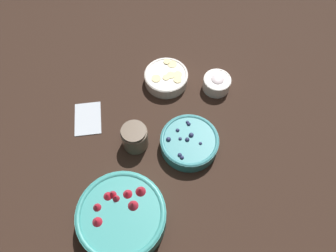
# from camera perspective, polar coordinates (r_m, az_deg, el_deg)

# --- Properties ---
(ground_plane) EXTENTS (4.00, 4.00, 0.00)m
(ground_plane) POSITION_cam_1_polar(r_m,az_deg,el_deg) (1.10, -1.55, -1.77)
(ground_plane) COLOR black
(bowl_strawberries) EXTENTS (0.25, 0.25, 0.10)m
(bowl_strawberries) POSITION_cam_1_polar(r_m,az_deg,el_deg) (0.97, -8.07, -15.23)
(bowl_strawberries) COLOR teal
(bowl_strawberries) RESTS_ON ground_plane
(bowl_blueberries) EXTENTS (0.19, 0.19, 0.06)m
(bowl_blueberries) POSITION_cam_1_polar(r_m,az_deg,el_deg) (1.06, 3.73, -2.80)
(bowl_blueberries) COLOR teal
(bowl_blueberries) RESTS_ON ground_plane
(bowl_bananas) EXTENTS (0.16, 0.16, 0.05)m
(bowl_bananas) POSITION_cam_1_polar(r_m,az_deg,el_deg) (1.21, -0.31, 8.51)
(bowl_bananas) COLOR silver
(bowl_bananas) RESTS_ON ground_plane
(bowl_cream) EXTENTS (0.10, 0.10, 0.06)m
(bowl_cream) POSITION_cam_1_polar(r_m,az_deg,el_deg) (1.20, 8.50, 7.49)
(bowl_cream) COLOR white
(bowl_cream) RESTS_ON ground_plane
(jar_chocolate) EXTENTS (0.09, 0.09, 0.09)m
(jar_chocolate) POSITION_cam_1_polar(r_m,az_deg,el_deg) (1.06, -5.81, -2.02)
(jar_chocolate) COLOR brown
(jar_chocolate) RESTS_ON ground_plane
(napkin) EXTENTS (0.14, 0.10, 0.01)m
(napkin) POSITION_cam_1_polar(r_m,az_deg,el_deg) (1.17, -13.80, 1.30)
(napkin) COLOR #B2BCC6
(napkin) RESTS_ON ground_plane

